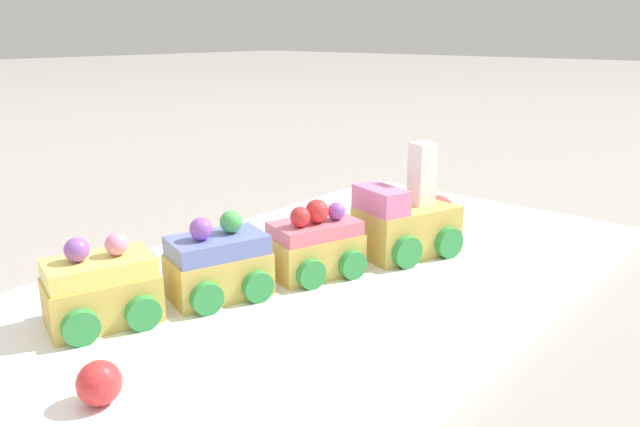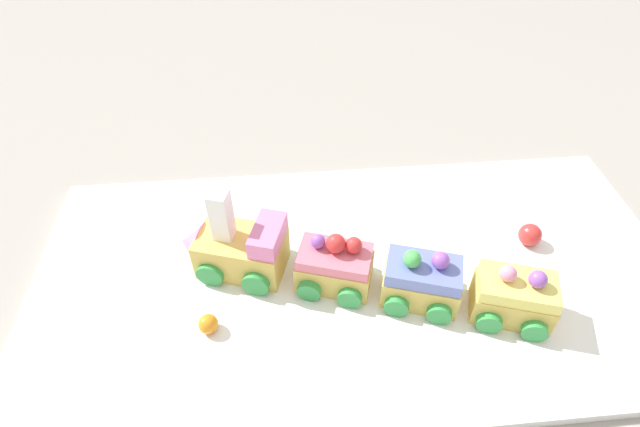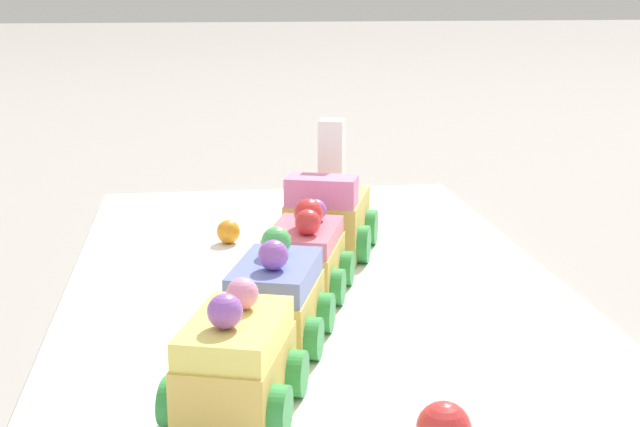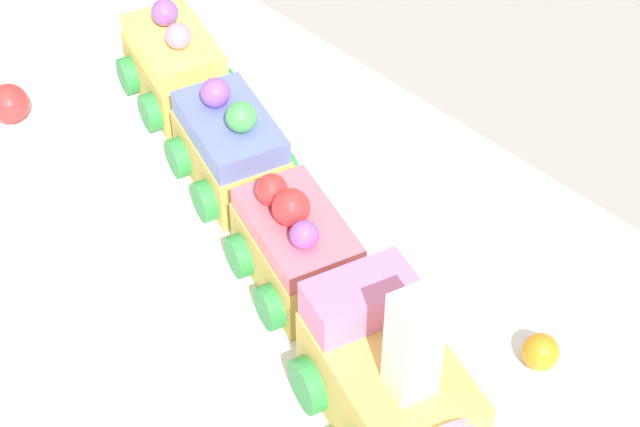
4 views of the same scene
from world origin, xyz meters
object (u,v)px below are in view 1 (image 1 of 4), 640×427
object	(u,v)px
cake_car_lemon	(102,291)
gumball_orange	(360,219)
cake_train_locomotive	(413,222)
cake_car_blueberry	(218,266)
cake_car_strawberry	(315,246)
gumball_red	(99,383)

from	to	relation	value
cake_car_lemon	gumball_orange	xyz separation A→B (m)	(0.31, -0.01, -0.02)
cake_train_locomotive	cake_car_blueberry	size ratio (longest dim) A/B	1.44
cake_car_strawberry	cake_car_lemon	xyz separation A→B (m)	(-0.18, 0.06, -0.00)
cake_car_blueberry	cake_train_locomotive	bearing A→B (deg)	-0.00
cake_train_locomotive	cake_car_strawberry	world-z (taller)	cake_train_locomotive
cake_train_locomotive	cake_car_lemon	xyz separation A→B (m)	(-0.29, 0.09, -0.00)
cake_car_blueberry	gumball_orange	xyz separation A→B (m)	(0.22, 0.02, -0.02)
gumball_orange	gumball_red	bearing A→B (deg)	-166.74
cake_car_lemon	gumball_orange	world-z (taller)	cake_car_lemon
cake_car_strawberry	cake_car_blueberry	bearing A→B (deg)	179.78
cake_car_lemon	cake_train_locomotive	bearing A→B (deg)	-0.00
cake_train_locomotive	cake_car_blueberry	distance (m)	0.21
cake_train_locomotive	gumball_red	size ratio (longest dim) A/B	4.86
cake_car_strawberry	gumball_orange	size ratio (longest dim) A/B	4.42
cake_car_strawberry	gumball_red	xyz separation A→B (m)	(-0.24, -0.04, -0.01)
cake_car_strawberry	gumball_orange	bearing A→B (deg)	38.23
cake_train_locomotive	cake_car_lemon	world-z (taller)	cake_train_locomotive
cake_car_blueberry	cake_car_lemon	xyz separation A→B (m)	(-0.09, 0.03, -0.00)
cake_car_lemon	gumball_red	xyz separation A→B (m)	(-0.06, -0.10, -0.01)
cake_car_blueberry	cake_car_strawberry	bearing A→B (deg)	-0.22
cake_train_locomotive	gumball_orange	xyz separation A→B (m)	(0.03, 0.08, -0.02)
cake_car_lemon	gumball_red	bearing A→B (deg)	-104.49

